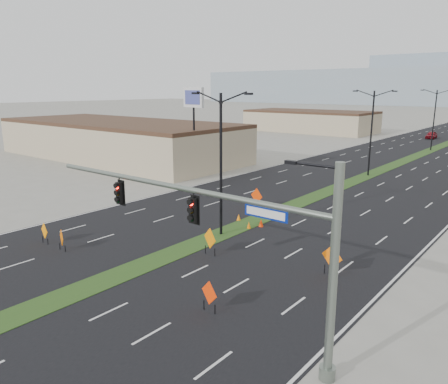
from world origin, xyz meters
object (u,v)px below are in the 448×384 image
Objects in this scene: signal_mast at (227,228)px; pole_sign_west at (194,104)px; construction_sign_1 at (62,238)px; construction_sign_4 at (209,294)px; streetlight_0 at (221,160)px; streetlight_1 at (371,131)px; cone_0 at (239,217)px; car_left at (431,135)px; construction_sign_5 at (332,258)px; cone_2 at (249,225)px; cone_3 at (252,209)px; construction_sign_2 at (257,197)px; cone_1 at (261,223)px; construction_sign_0 at (44,232)px; streetlight_2 at (434,118)px; construction_sign_3 at (210,239)px.

pole_sign_west is at bearing 135.07° from signal_mast.
construction_sign_4 is at bearing 22.35° from construction_sign_1.
construction_sign_1 is at bearing -123.44° from streetlight_0.
signal_mast is 10.38× the size of construction_sign_4.
pole_sign_west is (-15.83, -13.67, 3.12)m from streetlight_1.
construction_sign_1 is 13.42m from cone_0.
car_left is at bearing 88.87° from pole_sign_west.
streetlight_0 reaches higher than construction_sign_4.
construction_sign_5 is 9.41m from cone_2.
cone_2 is 4.26m from cone_3.
construction_sign_2 is (-2.00, 7.34, -4.33)m from streetlight_0.
construction_sign_1 is 12.62m from construction_sign_4.
cone_1 is 1.11× the size of cone_2.
construction_sign_0 is (-3.38, -83.82, 0.13)m from car_left.
streetlight_1 reaches higher than construction_sign_4.
streetlight_0 is 0.96× the size of pole_sign_west.
streetlight_0 is at bearing -90.00° from streetlight_1.
construction_sign_1 is 14.25m from cone_1.
construction_sign_4 is at bearing -84.13° from streetlight_2.
car_left is 7.03× the size of cone_1.
streetlight_1 is 31.89m from construction_sign_3.
car_left is at bearing 111.49° from construction_sign_1.
construction_sign_0 is 14.33m from cone_0.
cone_3 is at bearing -93.88° from streetlight_1.
construction_sign_4 is at bearing 151.93° from signal_mast.
cone_2 is at bearing -57.27° from cone_3.
car_left is 83.83m from construction_sign_1.
construction_sign_1 is 0.14× the size of pole_sign_west.
streetlight_1 reaches higher than construction_sign_2.
cone_2 is (-8.53, 3.89, -0.81)m from construction_sign_5.
construction_sign_3 is at bearing 144.66° from construction_sign_4.
car_left is 84.58m from construction_sign_4.
construction_sign_4 is at bearing -79.77° from streetlight_1.
streetlight_0 is at bearing -32.83° from pole_sign_west.
streetlight_0 is 2.32× the size of car_left.
pole_sign_west reaches higher than cone_2.
car_left is (-4.68, 74.82, -4.68)m from streetlight_0.
streetlight_0 reaches higher than cone_0.
construction_sign_5 is at bearing -72.49° from streetlight_1.
streetlight_0 is 5.46× the size of construction_sign_2.
streetlight_1 is 2.32× the size of car_left.
cone_0 is 2.46m from cone_3.
construction_sign_2 is at bearing -90.82° from car_left.
construction_sign_2 is (-10.56, 17.34, -3.71)m from signal_mast.
streetlight_1 is at bearing 114.37° from construction_sign_4.
construction_sign_4 is at bearing -97.54° from construction_sign_5.
streetlight_1 is at bearing 86.12° from cone_3.
construction_sign_4 is 14.68m from cone_0.
cone_2 is 0.05× the size of pole_sign_west.
streetlight_0 is at bearing -177.48° from construction_sign_5.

